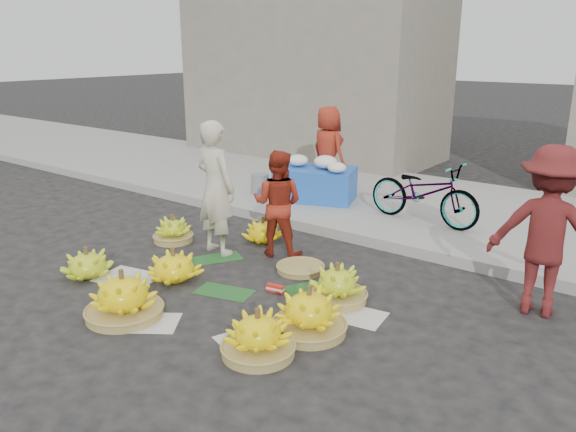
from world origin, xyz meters
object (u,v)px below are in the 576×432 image
Objects in this scene: banana_bunch_0 at (174,266)px; banana_bunch_4 at (309,312)px; bicycle at (424,192)px; flower_table at (316,181)px; vendor_cream at (216,188)px.

banana_bunch_4 is (1.99, -0.07, 0.03)m from banana_bunch_0.
bicycle reaches higher than banana_bunch_0.
banana_bunch_0 is 0.37× the size of bicycle.
banana_bunch_0 is at bearing 178.06° from banana_bunch_4.
flower_table is 0.86× the size of bicycle.
vendor_cream reaches higher than banana_bunch_0.
flower_table is (-2.48, 3.73, 0.22)m from banana_bunch_4.
banana_bunch_4 is at bearing 160.84° from vendor_cream.
banana_bunch_0 is at bearing -102.23° from flower_table.
banana_bunch_4 is at bearing -168.22° from bicycle.
vendor_cream is (-0.26, 1.01, 0.70)m from banana_bunch_0.
vendor_cream reaches higher than flower_table.
bicycle is at bearing -22.59° from flower_table.
banana_bunch_4 is 0.41× the size of bicycle.
flower_table reaches higher than banana_bunch_0.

